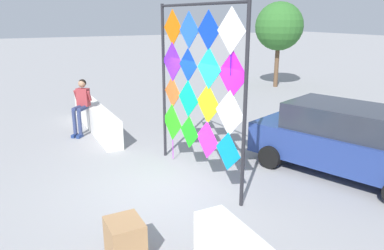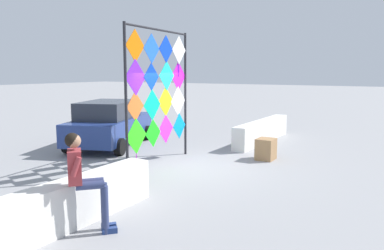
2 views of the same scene
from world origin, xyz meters
TOP-DOWN VIEW (x-y plane):
  - ground at (0.00, 0.00)m, footprint 120.00×120.00m
  - plaza_ledge_left at (-4.61, -0.44)m, footprint 4.32×0.46m
  - kite_display_rack at (-0.09, 0.74)m, footprint 3.10×0.32m
  - seated_vendor at (-4.36, -0.87)m, footprint 0.77×0.75m
  - parked_car at (1.17, 3.73)m, footprint 4.33×2.97m
  - cardboard_box_large at (1.98, -1.53)m, footprint 0.56×0.49m
  - tree_far_right at (-8.01, 9.39)m, footprint 2.37×2.43m

SIDE VIEW (x-z plane):
  - ground at x=0.00m, z-range 0.00..0.00m
  - cardboard_box_large at x=1.98m, z-range 0.00..0.61m
  - plaza_ledge_left at x=-4.61m, z-range 0.00..0.78m
  - parked_car at x=1.17m, z-range 0.01..1.56m
  - seated_vendor at x=-4.36m, z-range 0.16..1.78m
  - kite_display_rack at x=-0.09m, z-range 0.27..3.93m
  - tree_far_right at x=-8.01m, z-range 0.94..5.01m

